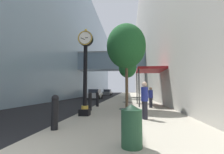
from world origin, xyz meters
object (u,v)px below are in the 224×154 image
Objects in this scene: street_tree_mid_near at (127,60)px; street_tree_mid_far at (127,68)px; street_tree_near at (126,46)px; bollard_third at (90,101)px; car_silver_near at (95,94)px; pedestrian_walking at (145,99)px; trash_bin at (132,125)px; bollard_fourth at (97,99)px; bollard_nearest at (55,111)px; street_clock at (85,67)px; pedestrian_by_clock at (151,97)px; car_grey_mid at (108,92)px.

street_tree_mid_far reaches higher than street_tree_mid_near.
street_tree_near is at bearing -90.00° from street_tree_mid_near.
car_silver_near is at bearing 101.11° from bollard_third.
street_tree_mid_near is 6.19m from street_tree_mid_far.
pedestrian_walking is at bearing -70.45° from car_silver_near.
bollard_fourth is at bearing 106.64° from trash_bin.
pedestrian_walking reaches higher than bollard_nearest.
street_tree_mid_near is at bearing 71.17° from bollard_third.
street_clock is 6.14m from pedestrian_by_clock.
car_silver_near is (-5.45, 1.85, -4.12)m from street_tree_mid_far.
street_tree_near is 5.32m from pedestrian_walking.
car_grey_mid is at bearing 95.61° from bollard_third.
car_silver_near is at bearing 110.96° from street_tree_near.
street_tree_mid_near reaches higher than bollard_fourth.
pedestrian_by_clock is at bearing 26.56° from bollard_third.
street_tree_near reaches higher than street_tree_mid_near.
car_grey_mid is at bearing 100.75° from pedestrian_walking.
pedestrian_by_clock is 0.38× the size of car_silver_near.
bollard_nearest is 5.06m from bollard_third.
trash_bin is at bearing -100.83° from pedestrian_by_clock.
bollard_nearest is at bearing 152.50° from trash_bin.
street_tree_near is at bearing 91.76° from trash_bin.
street_tree_mid_near is 14.32m from trash_bin.
bollard_third is 7.00m from trash_bin.
bollard_third is (0.00, 5.06, 0.00)m from bollard_nearest.
street_tree_mid_near reaches higher than bollard_third.
pedestrian_by_clock is (0.95, 4.89, -0.11)m from pedestrian_walking.
bollard_fourth is 28.94m from car_grey_mid.
bollard_third is 8.68m from street_tree_mid_near.
bollard_third is 2.53m from bollard_fourth.
street_tree_mid_near is (2.46, 7.21, 4.17)m from bollard_third.
bollard_nearest is at bearing -120.96° from pedestrian_by_clock.
bollard_third is 4.85m from pedestrian_by_clock.
bollard_fourth is at bearing -76.75° from car_silver_near.
street_clock reaches higher than trash_bin.
pedestrian_walking is (3.38, -2.72, 0.31)m from bollard_third.
car_silver_near is (-6.38, 17.97, -0.31)m from pedestrian_walking.
bollard_nearest is at bearing -112.03° from street_tree_near.
street_tree_near is 6.19m from street_tree_mid_near.
street_tree_mid_near is at bearing 95.33° from pedestrian_walking.
pedestrian_walking is 34.64m from car_grey_mid.
street_tree_near reaches higher than pedestrian_walking.
bollard_fourth is at bearing 92.66° from street_clock.
pedestrian_walking reaches higher than bollard_fourth.
street_tree_mid_far is 6.05× the size of trash_bin.
street_tree_near is at bearing 53.28° from street_clock.
trash_bin is at bearing -73.36° from bollard_fourth.
bollard_fourth is at bearing 122.81° from pedestrian_walking.
bollard_fourth is 1.17× the size of trash_bin.
street_clock is 2.86m from bollard_third.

